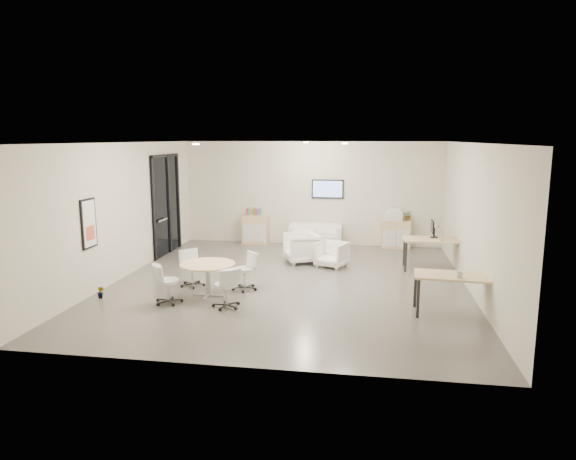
{
  "coord_description": "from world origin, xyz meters",
  "views": [
    {
      "loc": [
        1.78,
        -11.33,
        3.3
      ],
      "look_at": [
        -0.09,
        0.4,
        1.17
      ],
      "focal_mm": 32.0,
      "sensor_mm": 36.0,
      "label": 1
    }
  ],
  "objects_px": {
    "armchair_left": "(302,247)",
    "desk_rear": "(434,242)",
    "sideboard_left": "(255,229)",
    "sideboard_right": "(396,234)",
    "loveseat": "(315,236)",
    "round_table": "(208,267)",
    "armchair_right": "(332,253)",
    "desk_front": "(455,279)"
  },
  "relations": [
    {
      "from": "armchair_left",
      "to": "desk_rear",
      "type": "distance_m",
      "value": 3.43
    },
    {
      "from": "sideboard_left",
      "to": "sideboard_right",
      "type": "distance_m",
      "value": 4.36
    },
    {
      "from": "loveseat",
      "to": "round_table",
      "type": "relative_size",
      "value": 1.4
    },
    {
      "from": "armchair_right",
      "to": "sideboard_left",
      "type": "bearing_deg",
      "value": 156.52
    },
    {
      "from": "sideboard_left",
      "to": "armchair_left",
      "type": "height_order",
      "value": "sideboard_left"
    },
    {
      "from": "loveseat",
      "to": "round_table",
      "type": "height_order",
      "value": "round_table"
    },
    {
      "from": "loveseat",
      "to": "armchair_right",
      "type": "height_order",
      "value": "armchair_right"
    },
    {
      "from": "loveseat",
      "to": "desk_rear",
      "type": "distance_m",
      "value": 4.03
    },
    {
      "from": "sideboard_left",
      "to": "round_table",
      "type": "height_order",
      "value": "sideboard_left"
    },
    {
      "from": "desk_rear",
      "to": "sideboard_left",
      "type": "bearing_deg",
      "value": 151.61
    },
    {
      "from": "sideboard_right",
      "to": "loveseat",
      "type": "relative_size",
      "value": 0.53
    },
    {
      "from": "armchair_right",
      "to": "desk_front",
      "type": "distance_m",
      "value": 4.16
    },
    {
      "from": "sideboard_left",
      "to": "desk_front",
      "type": "bearing_deg",
      "value": -48.74
    },
    {
      "from": "sideboard_right",
      "to": "armchair_left",
      "type": "xyz_separation_m",
      "value": [
        -2.58,
        -2.27,
        0.01
      ]
    },
    {
      "from": "sideboard_left",
      "to": "desk_front",
      "type": "distance_m",
      "value": 7.84
    },
    {
      "from": "sideboard_left",
      "to": "loveseat",
      "type": "xyz_separation_m",
      "value": [
        1.93,
        -0.17,
        -0.13
      ]
    },
    {
      "from": "sideboard_left",
      "to": "armchair_left",
      "type": "relative_size",
      "value": 1.05
    },
    {
      "from": "desk_front",
      "to": "armchair_left",
      "type": "bearing_deg",
      "value": 136.85
    },
    {
      "from": "sideboard_right",
      "to": "loveseat",
      "type": "bearing_deg",
      "value": -175.98
    },
    {
      "from": "sideboard_left",
      "to": "armchair_right",
      "type": "relative_size",
      "value": 1.25
    },
    {
      "from": "loveseat",
      "to": "sideboard_right",
      "type": "bearing_deg",
      "value": 1.68
    },
    {
      "from": "loveseat",
      "to": "armchair_right",
      "type": "relative_size",
      "value": 2.24
    },
    {
      "from": "armchair_left",
      "to": "round_table",
      "type": "bearing_deg",
      "value": -49.1
    },
    {
      "from": "armchair_left",
      "to": "desk_front",
      "type": "xyz_separation_m",
      "value": [
        3.38,
        -3.62,
        0.26
      ]
    },
    {
      "from": "loveseat",
      "to": "desk_front",
      "type": "bearing_deg",
      "value": -62.85
    },
    {
      "from": "armchair_right",
      "to": "loveseat",
      "type": "bearing_deg",
      "value": 127.2
    },
    {
      "from": "sideboard_right",
      "to": "desk_front",
      "type": "xyz_separation_m",
      "value": [
        0.81,
        -5.89,
        0.26
      ]
    },
    {
      "from": "sideboard_right",
      "to": "armchair_left",
      "type": "bearing_deg",
      "value": -138.63
    },
    {
      "from": "loveseat",
      "to": "round_table",
      "type": "xyz_separation_m",
      "value": [
        -1.71,
        -5.36,
        0.3
      ]
    },
    {
      "from": "armchair_right",
      "to": "round_table",
      "type": "bearing_deg",
      "value": -107.86
    },
    {
      "from": "desk_rear",
      "to": "round_table",
      "type": "distance_m",
      "value": 5.82
    },
    {
      "from": "armchair_left",
      "to": "desk_front",
      "type": "height_order",
      "value": "armchair_left"
    },
    {
      "from": "armchair_right",
      "to": "round_table",
      "type": "xyz_separation_m",
      "value": [
        -2.39,
        -2.91,
        0.26
      ]
    },
    {
      "from": "sideboard_left",
      "to": "loveseat",
      "type": "distance_m",
      "value": 1.94
    },
    {
      "from": "desk_front",
      "to": "round_table",
      "type": "distance_m",
      "value": 4.96
    },
    {
      "from": "round_table",
      "to": "desk_rear",
      "type": "bearing_deg",
      "value": 31.3
    },
    {
      "from": "desk_rear",
      "to": "round_table",
      "type": "relative_size",
      "value": 1.35
    },
    {
      "from": "loveseat",
      "to": "armchair_right",
      "type": "xyz_separation_m",
      "value": [
        0.68,
        -2.45,
        0.04
      ]
    },
    {
      "from": "loveseat",
      "to": "armchair_left",
      "type": "bearing_deg",
      "value": -96.38
    },
    {
      "from": "armchair_left",
      "to": "sideboard_right",
      "type": "bearing_deg",
      "value": 107.86
    },
    {
      "from": "desk_rear",
      "to": "armchair_right",
      "type": "bearing_deg",
      "value": 179.95
    },
    {
      "from": "sideboard_right",
      "to": "desk_rear",
      "type": "xyz_separation_m",
      "value": [
        0.83,
        -2.51,
        0.29
      ]
    }
  ]
}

